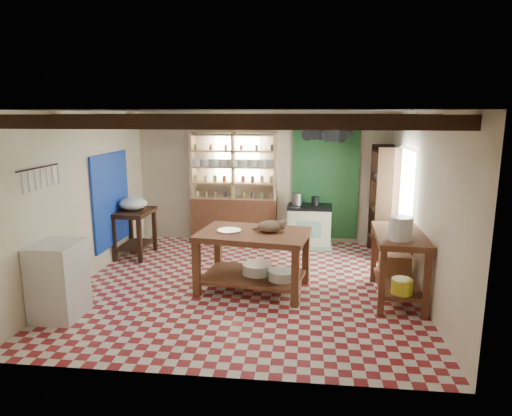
# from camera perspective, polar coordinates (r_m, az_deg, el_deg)

# --- Properties ---
(floor) EXTENTS (5.00, 5.00, 0.02)m
(floor) POSITION_cam_1_polar(r_m,az_deg,el_deg) (7.06, -1.26, -9.62)
(floor) COLOR maroon
(floor) RESTS_ON ground
(ceiling) EXTENTS (5.00, 5.00, 0.02)m
(ceiling) POSITION_cam_1_polar(r_m,az_deg,el_deg) (6.57, -1.37, 12.07)
(ceiling) COLOR #4E4E53
(ceiling) RESTS_ON wall_back
(wall_back) EXTENTS (5.00, 0.04, 2.60)m
(wall_back) POSITION_cam_1_polar(r_m,az_deg,el_deg) (9.15, 0.81, 3.84)
(wall_back) COLOR beige
(wall_back) RESTS_ON floor
(wall_front) EXTENTS (5.00, 0.04, 2.60)m
(wall_front) POSITION_cam_1_polar(r_m,az_deg,el_deg) (4.30, -5.84, -5.43)
(wall_front) COLOR beige
(wall_front) RESTS_ON floor
(wall_left) EXTENTS (0.04, 5.00, 2.60)m
(wall_left) POSITION_cam_1_polar(r_m,az_deg,el_deg) (7.45, -20.73, 1.23)
(wall_left) COLOR beige
(wall_left) RESTS_ON floor
(wall_right) EXTENTS (0.04, 5.00, 2.60)m
(wall_right) POSITION_cam_1_polar(r_m,az_deg,el_deg) (6.83, 19.96, 0.37)
(wall_right) COLOR beige
(wall_right) RESTS_ON floor
(ceiling_beams) EXTENTS (5.00, 3.80, 0.15)m
(ceiling_beams) POSITION_cam_1_polar(r_m,az_deg,el_deg) (6.57, -1.37, 11.02)
(ceiling_beams) COLOR #331C11
(ceiling_beams) RESTS_ON ceiling
(blue_wall_patch) EXTENTS (0.04, 1.40, 1.60)m
(blue_wall_patch) POSITION_cam_1_polar(r_m,az_deg,el_deg) (8.27, -17.64, 1.02)
(blue_wall_patch) COLOR #1637AA
(blue_wall_patch) RESTS_ON wall_left
(green_wall_patch) EXTENTS (1.30, 0.04, 2.30)m
(green_wall_patch) POSITION_cam_1_polar(r_m,az_deg,el_deg) (9.09, 8.67, 3.33)
(green_wall_patch) COLOR #205228
(green_wall_patch) RESTS_ON wall_back
(window_back) EXTENTS (0.90, 0.02, 0.80)m
(window_back) POSITION_cam_1_polar(r_m,az_deg,el_deg) (9.14, -2.34, 6.35)
(window_back) COLOR white
(window_back) RESTS_ON wall_back
(window_right) EXTENTS (0.02, 1.30, 1.20)m
(window_right) POSITION_cam_1_polar(r_m,az_deg,el_deg) (7.77, 18.20, 2.56)
(window_right) COLOR white
(window_right) RESTS_ON wall_right
(utensil_rail) EXTENTS (0.06, 0.90, 0.28)m
(utensil_rail) POSITION_cam_1_polar(r_m,az_deg,el_deg) (6.32, -25.47, 3.48)
(utensil_rail) COLOR black
(utensil_rail) RESTS_ON wall_left
(pot_rack) EXTENTS (0.86, 0.12, 0.36)m
(pot_rack) POSITION_cam_1_polar(r_m,az_deg,el_deg) (8.58, 8.96, 9.07)
(pot_rack) COLOR black
(pot_rack) RESTS_ON ceiling
(shelving_unit) EXTENTS (1.70, 0.34, 2.20)m
(shelving_unit) POSITION_cam_1_polar(r_m,az_deg,el_deg) (9.06, -2.78, 2.47)
(shelving_unit) COLOR tan
(shelving_unit) RESTS_ON floor
(tall_rack) EXTENTS (0.40, 0.86, 2.00)m
(tall_rack) POSITION_cam_1_polar(r_m,az_deg,el_deg) (8.57, 15.67, 0.82)
(tall_rack) COLOR #331C11
(tall_rack) RESTS_ON floor
(work_table) EXTENTS (1.69, 1.26, 0.88)m
(work_table) POSITION_cam_1_polar(r_m,az_deg,el_deg) (6.73, -0.35, -6.64)
(work_table) COLOR brown
(work_table) RESTS_ON floor
(stove) EXTENTS (0.86, 0.59, 0.82)m
(stove) POSITION_cam_1_polar(r_m,az_deg,el_deg) (8.93, 6.68, -2.26)
(stove) COLOR white
(stove) RESTS_ON floor
(prep_table) EXTENTS (0.60, 0.86, 0.85)m
(prep_table) POSITION_cam_1_polar(r_m,az_deg,el_deg) (8.59, -14.89, -3.05)
(prep_table) COLOR #331C11
(prep_table) RESTS_ON floor
(white_cabinet) EXTENTS (0.55, 0.66, 0.97)m
(white_cabinet) POSITION_cam_1_polar(r_m,az_deg,el_deg) (6.38, -23.47, -8.28)
(white_cabinet) COLOR silver
(white_cabinet) RESTS_ON floor
(right_counter) EXTENTS (0.74, 1.37, 0.96)m
(right_counter) POSITION_cam_1_polar(r_m,az_deg,el_deg) (6.70, 17.32, -6.93)
(right_counter) COLOR brown
(right_counter) RESTS_ON floor
(cat) EXTENTS (0.39, 0.30, 0.17)m
(cat) POSITION_cam_1_polar(r_m,az_deg,el_deg) (6.57, 1.86, -2.32)
(cat) COLOR #7E6249
(cat) RESTS_ON work_table
(steel_tray) EXTENTS (0.40, 0.40, 0.02)m
(steel_tray) POSITION_cam_1_polar(r_m,az_deg,el_deg) (6.65, -3.38, -2.82)
(steel_tray) COLOR #A8A8AF
(steel_tray) RESTS_ON work_table
(basin_large) EXTENTS (0.51, 0.51, 0.16)m
(basin_large) POSITION_cam_1_polar(r_m,az_deg,el_deg) (6.80, 0.17, -7.58)
(basin_large) COLOR silver
(basin_large) RESTS_ON work_table
(basin_small) EXTENTS (0.44, 0.44, 0.14)m
(basin_small) POSITION_cam_1_polar(r_m,az_deg,el_deg) (6.58, 3.23, -8.37)
(basin_small) COLOR silver
(basin_small) RESTS_ON work_table
(kettle_left) EXTENTS (0.20, 0.20, 0.23)m
(kettle_left) POSITION_cam_1_polar(r_m,az_deg,el_deg) (8.83, 5.14, 1.10)
(kettle_left) COLOR #A8A8AF
(kettle_left) RESTS_ON stove
(kettle_right) EXTENTS (0.15, 0.15, 0.18)m
(kettle_right) POSITION_cam_1_polar(r_m,az_deg,el_deg) (8.82, 7.41, 0.88)
(kettle_right) COLOR black
(kettle_right) RESTS_ON stove
(enamel_bowl) EXTENTS (0.50, 0.50, 0.24)m
(enamel_bowl) POSITION_cam_1_polar(r_m,az_deg,el_deg) (8.47, -15.09, 0.55)
(enamel_bowl) COLOR silver
(enamel_bowl) RESTS_ON prep_table
(white_bucket) EXTENTS (0.32, 0.32, 0.30)m
(white_bucket) POSITION_cam_1_polar(r_m,az_deg,el_deg) (6.19, 17.63, -2.42)
(white_bucket) COLOR silver
(white_bucket) RESTS_ON right_counter
(wicker_basket) EXTENTS (0.45, 0.37, 0.30)m
(wicker_basket) POSITION_cam_1_polar(r_m,az_deg,el_deg) (7.01, 16.96, -6.72)
(wicker_basket) COLOR brown
(wicker_basket) RESTS_ON right_counter
(yellow_tub) EXTENTS (0.29, 0.29, 0.20)m
(yellow_tub) POSITION_cam_1_polar(r_m,az_deg,el_deg) (6.33, 17.78, -9.30)
(yellow_tub) COLOR yellow
(yellow_tub) RESTS_ON right_counter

